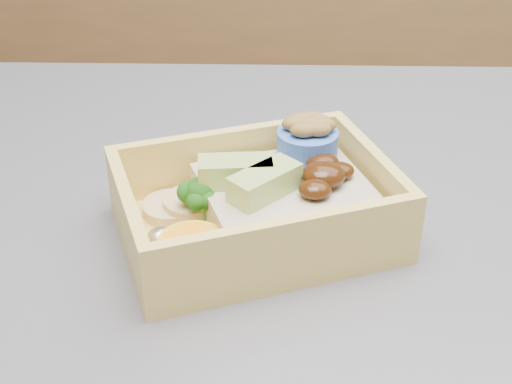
{
  "coord_description": "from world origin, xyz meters",
  "views": [
    {
      "loc": [
        0.19,
        -0.36,
        1.19
      ],
      "look_at": [
        0.18,
        0.02,
        0.95
      ],
      "focal_mm": 50.0,
      "sensor_mm": 36.0,
      "label": 1
    }
  ],
  "objects": [
    {
      "name": "bento_box",
      "position": [
        0.19,
        0.03,
        0.94
      ],
      "size": [
        0.2,
        0.17,
        0.06
      ],
      "rotation": [
        0.0,
        0.0,
        0.35
      ],
      "color": "#E9C760",
      "rests_on": "island"
    }
  ]
}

